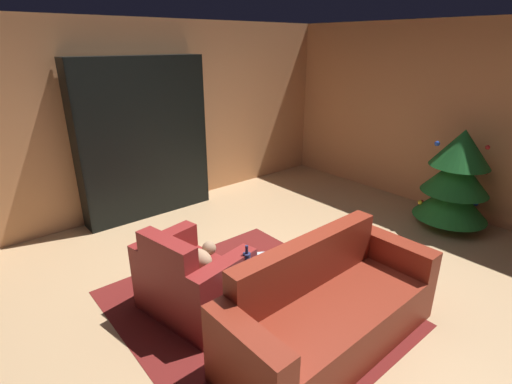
% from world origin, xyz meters
% --- Properties ---
extents(ground_plane, '(8.14, 8.14, 0.00)m').
position_xyz_m(ground_plane, '(0.00, 0.00, 0.00)').
color(ground_plane, tan).
extents(wall_back, '(5.41, 0.06, 2.62)m').
position_xyz_m(wall_back, '(0.00, 3.42, 1.31)').
color(wall_back, tan).
rests_on(wall_back, ground).
extents(wall_left, '(0.06, 6.90, 2.62)m').
position_xyz_m(wall_left, '(-2.67, 0.00, 1.31)').
color(wall_left, tan).
rests_on(wall_left, ground).
extents(area_rug, '(2.46, 2.18, 0.01)m').
position_xyz_m(area_rug, '(0.16, -0.22, 0.00)').
color(area_rug, maroon).
rests_on(area_rug, ground).
extents(bookshelf_unit, '(0.32, 1.79, 2.16)m').
position_xyz_m(bookshelf_unit, '(-2.44, 0.13, 1.05)').
color(bookshelf_unit, black).
rests_on(bookshelf_unit, ground).
extents(armchair_red, '(1.03, 0.84, 0.84)m').
position_xyz_m(armchair_red, '(-0.17, -0.65, 0.31)').
color(armchair_red, maroon).
rests_on(armchair_red, ground).
extents(couch_red, '(0.77, 1.95, 0.86)m').
position_xyz_m(couch_red, '(0.89, -0.03, 0.30)').
color(couch_red, maroon).
rests_on(couch_red, ground).
extents(coffee_table, '(0.67, 0.67, 0.44)m').
position_xyz_m(coffee_table, '(0.29, -0.16, 0.40)').
color(coffee_table, black).
rests_on(coffee_table, ground).
extents(book_stack_on_table, '(0.20, 0.15, 0.06)m').
position_xyz_m(book_stack_on_table, '(0.29, -0.12, 0.47)').
color(book_stack_on_table, gray).
rests_on(book_stack_on_table, coffee_table).
extents(bottle_on_table, '(0.07, 0.07, 0.29)m').
position_xyz_m(bottle_on_table, '(0.23, -0.33, 0.56)').
color(bottle_on_table, navy).
rests_on(bottle_on_table, coffee_table).
extents(decorated_tree, '(0.92, 0.92, 1.33)m').
position_xyz_m(decorated_tree, '(0.54, 2.85, 0.68)').
color(decorated_tree, brown).
rests_on(decorated_tree, ground).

